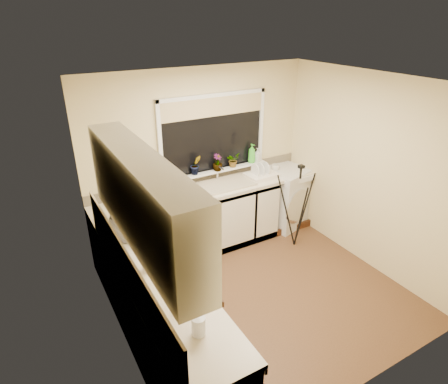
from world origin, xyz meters
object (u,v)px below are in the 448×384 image
washing_machine (284,197)px  plant_b (196,165)px  tripod (298,207)px  soap_bottle_clear (257,155)px  glass_jug (199,326)px  cup_back (275,168)px  plant_d (233,160)px  cup_left (181,304)px  plant_c (218,162)px  kettle (143,232)px  steel_jar (146,266)px  laptop (173,195)px  soap_bottle_green (252,153)px  dish_rack (261,176)px  microwave (131,218)px

washing_machine → plant_b: 1.58m
tripod → soap_bottle_clear: 0.98m
glass_jug → plant_b: plant_b is taller
glass_jug → cup_back: 3.34m
tripod → plant_d: (-0.57, 0.80, 0.54)m
glass_jug → plant_b: size_ratio=0.58×
plant_b → cup_left: size_ratio=3.02×
plant_c → plant_b: bearing=174.9°
plant_c → cup_left: 2.60m
washing_machine → soap_bottle_clear: bearing=137.1°
kettle → steel_jar: kettle is taller
tripod → steel_jar: tripod is taller
steel_jar → kettle: bearing=74.2°
laptop → glass_jug: laptop is taller
kettle → cup_back: bearing=20.3°
laptop → cup_back: size_ratio=3.00×
plant_c → soap_bottle_green: (0.59, 0.03, 0.02)m
kettle → plant_c: 1.74m
kettle → steel_jar: 0.55m
laptop → kettle: laptop is taller
soap_bottle_green → cup_left: size_ratio=3.14×
soap_bottle_clear → cup_left: size_ratio=2.29×
dish_rack → plant_c: size_ratio=1.82×
laptop → cup_left: size_ratio=4.08×
washing_machine → steel_jar: steel_jar is taller
plant_b → cup_back: 1.28m
laptop → plant_b: bearing=25.0°
soap_bottle_green → cup_left: bearing=-134.3°
cup_back → laptop: bearing=-175.5°
laptop → tripod: size_ratio=0.30×
glass_jug → cup_back: (2.42, 2.30, -0.03)m
tripod → laptop: bearing=153.5°
washing_machine → steel_jar: bearing=-169.0°
tripod → plant_c: (-0.83, 0.78, 0.55)m
tripod → soap_bottle_green: 1.02m
plant_c → plant_d: 0.26m
washing_machine → plant_d: (-0.81, 0.20, 0.69)m
kettle → plant_c: (1.43, 0.98, 0.18)m
washing_machine → soap_bottle_green: size_ratio=3.27×
tripod → soap_bottle_green: (-0.25, 0.81, 0.57)m
soap_bottle_green → cup_back: bearing=-22.1°
dish_rack → microwave: bearing=-169.0°
soap_bottle_clear → cup_left: bearing=-135.7°
plant_b → tripod: bearing=-35.1°
laptop → kettle: 0.98m
washing_machine → laptop: (-1.86, -0.07, 0.51)m
laptop → plant_b: (0.46, 0.27, 0.22)m
dish_rack → cup_left: (-2.09, -1.88, 0.01)m
soap_bottle_green → microwave: bearing=-159.6°
laptop → plant_c: plant_c is taller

